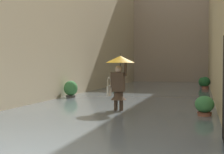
{
  "coord_description": "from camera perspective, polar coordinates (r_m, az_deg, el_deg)",
  "views": [
    {
      "loc": [
        -2.8,
        3.67,
        1.62
      ],
      "look_at": [
        -0.1,
        -5.86,
        1.28
      ],
      "focal_mm": 51.6,
      "sensor_mm": 36.0,
      "label": 1
    }
  ],
  "objects": [
    {
      "name": "person_wading",
      "position": [
        10.1,
        1.3,
        0.55
      ],
      "size": [
        0.93,
        0.93,
        2.0
      ],
      "color": "#4C4233",
      "rests_on": "ground_plane"
    },
    {
      "name": "potted_plant_near_left",
      "position": [
        21.09,
        15.67,
        -1.12
      ],
      "size": [
        0.45,
        0.45,
        0.88
      ],
      "color": "#66605B",
      "rests_on": "ground_plane"
    },
    {
      "name": "ground_plane",
      "position": [
        16.38,
        5.91,
        -3.69
      ],
      "size": [
        61.93,
        61.93,
        0.0
      ],
      "primitive_type": "plane",
      "color": "#605B56"
    },
    {
      "name": "building_facade_far",
      "position": [
        29.77,
        10.42,
        10.1
      ],
      "size": [
        10.05,
        1.8,
        11.66
      ],
      "primitive_type": "cube",
      "color": "tan",
      "rests_on": "ground_plane"
    },
    {
      "name": "building_facade_right",
      "position": [
        17.75,
        -7.57,
        11.96
      ],
      "size": [
        2.04,
        28.77,
        9.39
      ],
      "color": "beige",
      "rests_on": "ground_plane"
    },
    {
      "name": "potted_plant_mid_left",
      "position": [
        20.08,
        16.19,
        -1.15
      ],
      "size": [
        0.58,
        0.58,
        0.96
      ],
      "color": "#9E563D",
      "rests_on": "ground_plane"
    },
    {
      "name": "potted_plant_mid_right",
      "position": [
        14.44,
        -7.32,
        -2.33
      ],
      "size": [
        0.61,
        0.61,
        0.95
      ],
      "color": "#66605B",
      "rests_on": "ground_plane"
    },
    {
      "name": "potted_plant_far_right",
      "position": [
        22.02,
        0.72,
        -0.94
      ],
      "size": [
        0.45,
        0.45,
        0.93
      ],
      "color": "#66605B",
      "rests_on": "ground_plane"
    },
    {
      "name": "flood_water",
      "position": [
        16.37,
        5.92,
        -3.31
      ],
      "size": [
        7.25,
        30.77,
        0.21
      ],
      "primitive_type": "cube",
      "color": "slate",
      "rests_on": "ground_plane"
    },
    {
      "name": "potted_plant_far_left",
      "position": [
        9.47,
        16.07,
        -5.25
      ],
      "size": [
        0.53,
        0.53,
        0.77
      ],
      "color": "#9E563D",
      "rests_on": "ground_plane"
    }
  ]
}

